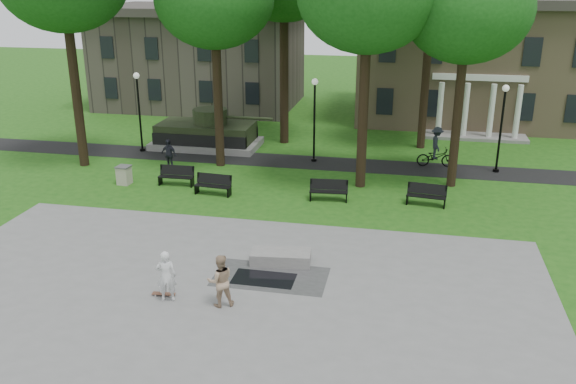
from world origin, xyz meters
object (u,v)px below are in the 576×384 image
cyclist (436,150)px  park_bench_0 (177,175)px  concrete_block (281,257)px  friend_watching (220,281)px  trash_bin (124,175)px  skateboarder (166,276)px

cyclist → park_bench_0: bearing=108.4°
concrete_block → cyclist: bearing=66.5°
friend_watching → cyclist: bearing=-138.8°
concrete_block → trash_bin: bearing=143.4°
skateboarder → park_bench_0: (-4.00, 11.08, -0.38)m
park_bench_0 → concrete_block: bearing=-48.5°
skateboarder → cyclist: size_ratio=0.79×
friend_watching → park_bench_0: bearing=-88.2°
cyclist → park_bench_0: (-12.93, -5.87, -0.39)m
friend_watching → cyclist: 18.33m
skateboarder → park_bench_0: 11.79m
skateboarder → friend_watching: 1.81m
concrete_block → trash_bin: size_ratio=2.29×
concrete_block → trash_bin: trash_bin is taller
cyclist → park_bench_0: size_ratio=1.24×
park_bench_0 → skateboarder: bearing=-71.4°
skateboarder → trash_bin: 12.60m
skateboarder → friend_watching: size_ratio=1.00×
concrete_block → friend_watching: size_ratio=1.24×
concrete_block → park_bench_0: size_ratio=1.22×
skateboarder → trash_bin: (-6.67, 10.68, -0.42)m
friend_watching → trash_bin: 13.59m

